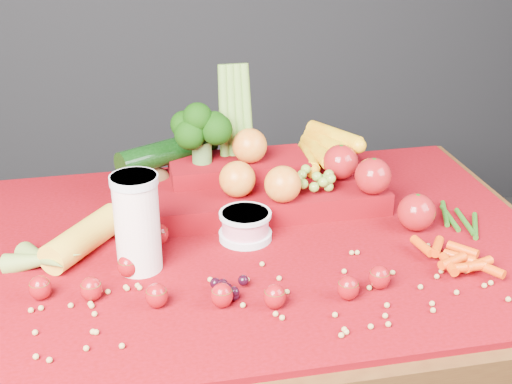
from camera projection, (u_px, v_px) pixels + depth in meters
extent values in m
cube|color=#3A1D0D|center=(258.00, 257.00, 1.33)|extent=(1.10, 0.80, 0.05)
cube|color=#3A1D0D|center=(32.00, 345.00, 1.70)|extent=(0.06, 0.06, 0.70)
cube|color=#3A1D0D|center=(411.00, 299.00, 1.87)|extent=(0.06, 0.06, 0.70)
cube|color=maroon|center=(258.00, 242.00, 1.32)|extent=(1.05, 0.75, 0.01)
cylinder|color=white|center=(137.00, 223.00, 1.19)|extent=(0.08, 0.08, 0.17)
cylinder|color=silver|center=(134.00, 180.00, 1.16)|extent=(0.08, 0.08, 0.01)
cylinder|color=silver|center=(245.00, 235.00, 1.32)|extent=(0.10, 0.10, 0.01)
cylinder|color=pink|center=(245.00, 222.00, 1.31)|extent=(0.09, 0.09, 0.04)
cylinder|color=silver|center=(245.00, 214.00, 1.30)|extent=(0.10, 0.10, 0.01)
ellipsoid|color=maroon|center=(128.00, 266.00, 1.19)|extent=(0.04, 0.04, 0.04)
cone|color=#12470C|center=(127.00, 256.00, 1.18)|extent=(0.03, 0.03, 0.01)
ellipsoid|color=maroon|center=(91.00, 289.00, 1.13)|extent=(0.04, 0.04, 0.04)
cone|color=#12470C|center=(90.00, 278.00, 1.12)|extent=(0.03, 0.03, 0.01)
ellipsoid|color=maroon|center=(157.00, 296.00, 1.11)|extent=(0.04, 0.04, 0.04)
cone|color=#12470C|center=(156.00, 285.00, 1.10)|extent=(0.03, 0.03, 0.01)
ellipsoid|color=maroon|center=(222.00, 295.00, 1.11)|extent=(0.04, 0.04, 0.04)
cone|color=#12470C|center=(222.00, 285.00, 1.10)|extent=(0.03, 0.03, 0.01)
ellipsoid|color=maroon|center=(275.00, 296.00, 1.11)|extent=(0.04, 0.04, 0.04)
cone|color=#12470C|center=(275.00, 286.00, 1.10)|extent=(0.03, 0.03, 0.01)
ellipsoid|color=maroon|center=(348.00, 288.00, 1.13)|extent=(0.04, 0.04, 0.04)
cone|color=#12470C|center=(349.00, 278.00, 1.12)|extent=(0.03, 0.03, 0.01)
ellipsoid|color=maroon|center=(159.00, 234.00, 1.29)|extent=(0.04, 0.04, 0.04)
cone|color=#12470C|center=(158.00, 225.00, 1.28)|extent=(0.03, 0.03, 0.01)
ellipsoid|color=maroon|center=(68.00, 254.00, 1.23)|extent=(0.04, 0.04, 0.04)
cone|color=#12470C|center=(67.00, 244.00, 1.22)|extent=(0.03, 0.03, 0.01)
ellipsoid|color=maroon|center=(379.00, 277.00, 1.16)|extent=(0.04, 0.04, 0.04)
cone|color=#12470C|center=(380.00, 267.00, 1.15)|extent=(0.03, 0.03, 0.01)
ellipsoid|color=maroon|center=(40.00, 288.00, 1.13)|extent=(0.04, 0.04, 0.04)
cone|color=#12470C|center=(38.00, 277.00, 1.12)|extent=(0.03, 0.03, 0.01)
cylinder|color=yellow|center=(84.00, 238.00, 1.26)|extent=(0.15, 0.18, 0.06)
ellipsoid|color=brown|center=(147.00, 182.00, 1.47)|extent=(0.10, 0.07, 0.07)
cube|color=maroon|center=(253.00, 194.00, 1.44)|extent=(0.52, 0.22, 0.04)
cube|color=maroon|center=(238.00, 167.00, 1.47)|extent=(0.28, 0.12, 0.03)
sphere|color=maroon|center=(373.00, 176.00, 1.38)|extent=(0.07, 0.07, 0.07)
sphere|color=maroon|center=(416.00, 212.00, 1.34)|extent=(0.07, 0.07, 0.07)
sphere|color=maroon|center=(341.00, 162.00, 1.44)|extent=(0.07, 0.07, 0.07)
sphere|color=#CB5310|center=(237.00, 179.00, 1.37)|extent=(0.07, 0.07, 0.07)
sphere|color=#CB5310|center=(283.00, 184.00, 1.35)|extent=(0.07, 0.07, 0.07)
sphere|color=#CB5310|center=(250.00, 146.00, 1.43)|extent=(0.07, 0.07, 0.07)
cylinder|color=yellow|center=(308.00, 158.00, 1.51)|extent=(0.06, 0.15, 0.04)
cylinder|color=yellow|center=(318.00, 150.00, 1.51)|extent=(0.04, 0.15, 0.04)
cylinder|color=yellow|center=(327.00, 143.00, 1.51)|extent=(0.07, 0.15, 0.04)
cylinder|color=yellow|center=(334.00, 136.00, 1.50)|extent=(0.09, 0.14, 0.04)
cylinder|color=#3F662D|center=(202.00, 152.00, 1.44)|extent=(0.04, 0.04, 0.04)
cylinder|color=olive|center=(224.00, 119.00, 1.46)|extent=(0.03, 0.06, 0.22)
cylinder|color=olive|center=(232.00, 118.00, 1.46)|extent=(0.02, 0.06, 0.22)
cylinder|color=olive|center=(239.00, 118.00, 1.46)|extent=(0.02, 0.06, 0.22)
cylinder|color=olive|center=(247.00, 117.00, 1.47)|extent=(0.03, 0.06, 0.22)
cylinder|color=black|center=(168.00, 152.00, 1.46)|extent=(0.22, 0.15, 0.05)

